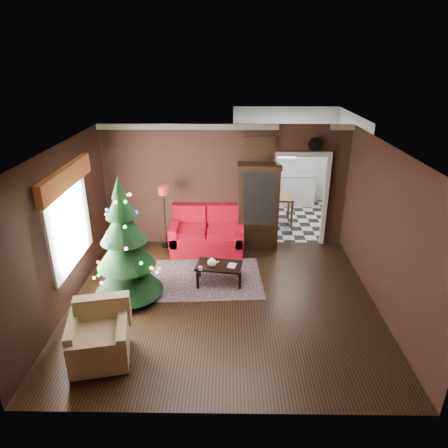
{
  "coord_description": "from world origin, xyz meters",
  "views": [
    {
      "loc": [
        0.1,
        -6.21,
        4.18
      ],
      "look_at": [
        0.0,
        0.9,
        1.15
      ],
      "focal_mm": 32.19,
      "sensor_mm": 36.0,
      "label": 1
    }
  ],
  "objects_px": {
    "curio_cabinet": "(258,209)",
    "armchair": "(98,334)",
    "coffee_table": "(219,273)",
    "wall_clock": "(315,144)",
    "loveseat": "(207,230)",
    "floor_lamp": "(165,217)",
    "christmas_tree": "(125,245)",
    "teapot": "(212,263)",
    "kitchen_table": "(278,210)"
  },
  "relations": [
    {
      "from": "coffee_table",
      "to": "kitchen_table",
      "type": "bearing_deg",
      "value": 64.02
    },
    {
      "from": "floor_lamp",
      "to": "teapot",
      "type": "distance_m",
      "value": 1.88
    },
    {
      "from": "loveseat",
      "to": "armchair",
      "type": "relative_size",
      "value": 1.95
    },
    {
      "from": "curio_cabinet",
      "to": "armchair",
      "type": "bearing_deg",
      "value": -123.49
    },
    {
      "from": "curio_cabinet",
      "to": "armchair",
      "type": "xyz_separation_m",
      "value": [
        -2.53,
        -3.82,
        -0.49
      ]
    },
    {
      "from": "christmas_tree",
      "to": "kitchen_table",
      "type": "bearing_deg",
      "value": 48.39
    },
    {
      "from": "coffee_table",
      "to": "kitchen_table",
      "type": "relative_size",
      "value": 1.16
    },
    {
      "from": "curio_cabinet",
      "to": "armchair",
      "type": "relative_size",
      "value": 2.18
    },
    {
      "from": "wall_clock",
      "to": "curio_cabinet",
      "type": "bearing_deg",
      "value": -171.47
    },
    {
      "from": "wall_clock",
      "to": "kitchen_table",
      "type": "xyz_separation_m",
      "value": [
        -0.55,
        1.25,
        -2.0
      ]
    },
    {
      "from": "loveseat",
      "to": "floor_lamp",
      "type": "distance_m",
      "value": 0.99
    },
    {
      "from": "coffee_table",
      "to": "teapot",
      "type": "distance_m",
      "value": 0.33
    },
    {
      "from": "curio_cabinet",
      "to": "coffee_table",
      "type": "distance_m",
      "value": 1.98
    },
    {
      "from": "curio_cabinet",
      "to": "coffee_table",
      "type": "bearing_deg",
      "value": -117.29
    },
    {
      "from": "coffee_table",
      "to": "teapot",
      "type": "xyz_separation_m",
      "value": [
        -0.14,
        -0.09,
        0.29
      ]
    },
    {
      "from": "floor_lamp",
      "to": "coffee_table",
      "type": "height_order",
      "value": "floor_lamp"
    },
    {
      "from": "curio_cabinet",
      "to": "teapot",
      "type": "relative_size",
      "value": 9.76
    },
    {
      "from": "floor_lamp",
      "to": "kitchen_table",
      "type": "distance_m",
      "value": 3.23
    },
    {
      "from": "loveseat",
      "to": "floor_lamp",
      "type": "relative_size",
      "value": 1.19
    },
    {
      "from": "armchair",
      "to": "coffee_table",
      "type": "height_order",
      "value": "armchair"
    },
    {
      "from": "coffee_table",
      "to": "kitchen_table",
      "type": "xyz_separation_m",
      "value": [
        1.49,
        3.06,
        0.17
      ]
    },
    {
      "from": "loveseat",
      "to": "floor_lamp",
      "type": "bearing_deg",
      "value": -179.07
    },
    {
      "from": "curio_cabinet",
      "to": "kitchen_table",
      "type": "xyz_separation_m",
      "value": [
        0.65,
        1.43,
        -0.57
      ]
    },
    {
      "from": "curio_cabinet",
      "to": "kitchen_table",
      "type": "bearing_deg",
      "value": 65.56
    },
    {
      "from": "curio_cabinet",
      "to": "floor_lamp",
      "type": "relative_size",
      "value": 1.33
    },
    {
      "from": "loveseat",
      "to": "curio_cabinet",
      "type": "height_order",
      "value": "curio_cabinet"
    },
    {
      "from": "loveseat",
      "to": "curio_cabinet",
      "type": "relative_size",
      "value": 0.89
    },
    {
      "from": "floor_lamp",
      "to": "coffee_table",
      "type": "bearing_deg",
      "value": -48.5
    },
    {
      "from": "teapot",
      "to": "coffee_table",
      "type": "bearing_deg",
      "value": 32.25
    },
    {
      "from": "loveseat",
      "to": "coffee_table",
      "type": "xyz_separation_m",
      "value": [
        0.31,
        -1.41,
        -0.29
      ]
    },
    {
      "from": "teapot",
      "to": "wall_clock",
      "type": "height_order",
      "value": "wall_clock"
    },
    {
      "from": "loveseat",
      "to": "coffee_table",
      "type": "height_order",
      "value": "loveseat"
    },
    {
      "from": "curio_cabinet",
      "to": "wall_clock",
      "type": "distance_m",
      "value": 1.88
    },
    {
      "from": "teapot",
      "to": "wall_clock",
      "type": "relative_size",
      "value": 0.61
    },
    {
      "from": "curio_cabinet",
      "to": "floor_lamp",
      "type": "bearing_deg",
      "value": -173.55
    },
    {
      "from": "curio_cabinet",
      "to": "wall_clock",
      "type": "bearing_deg",
      "value": 8.53
    },
    {
      "from": "christmas_tree",
      "to": "coffee_table",
      "type": "xyz_separation_m",
      "value": [
        1.66,
        0.48,
        -0.84
      ]
    },
    {
      "from": "floor_lamp",
      "to": "coffee_table",
      "type": "distance_m",
      "value": 1.97
    },
    {
      "from": "armchair",
      "to": "coffee_table",
      "type": "distance_m",
      "value": 2.77
    },
    {
      "from": "teapot",
      "to": "kitchen_table",
      "type": "distance_m",
      "value": 3.55
    },
    {
      "from": "curio_cabinet",
      "to": "teapot",
      "type": "bearing_deg",
      "value": -119.66
    },
    {
      "from": "christmas_tree",
      "to": "armchair",
      "type": "height_order",
      "value": "christmas_tree"
    },
    {
      "from": "floor_lamp",
      "to": "teapot",
      "type": "xyz_separation_m",
      "value": [
        1.1,
        -1.49,
        -0.33
      ]
    },
    {
      "from": "floor_lamp",
      "to": "armchair",
      "type": "height_order",
      "value": "floor_lamp"
    },
    {
      "from": "loveseat",
      "to": "christmas_tree",
      "type": "distance_m",
      "value": 2.39
    },
    {
      "from": "loveseat",
      "to": "teapot",
      "type": "bearing_deg",
      "value": -83.53
    },
    {
      "from": "christmas_tree",
      "to": "armchair",
      "type": "xyz_separation_m",
      "value": [
        -0.03,
        -1.71,
        -0.59
      ]
    },
    {
      "from": "coffee_table",
      "to": "floor_lamp",
      "type": "bearing_deg",
      "value": 131.5
    },
    {
      "from": "floor_lamp",
      "to": "christmas_tree",
      "type": "bearing_deg",
      "value": -102.53
    },
    {
      "from": "christmas_tree",
      "to": "kitchen_table",
      "type": "height_order",
      "value": "christmas_tree"
    }
  ]
}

